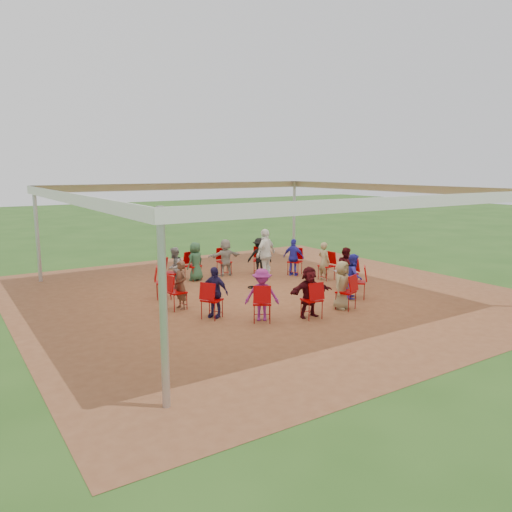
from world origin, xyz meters
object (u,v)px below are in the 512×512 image
chair_13 (358,282)px  person_seated_4 (225,257)px  chair_0 (349,273)px  person_seated_10 (309,292)px  person_seated_2 (294,257)px  laptop (341,269)px  person_seated_9 (262,295)px  chair_9 (212,300)px  cable_coil (254,287)px  person_seated_8 (214,292)px  chair_2 (295,262)px  person_seated_11 (342,285)px  chair_6 (171,273)px  person_seated_1 (324,261)px  chair_7 (164,283)px  person_seated_5 (196,261)px  chair_3 (259,260)px  person_seated_12 (354,276)px  chair_1 (327,266)px  chair_11 (312,300)px  chair_12 (346,292)px  person_seated_6 (174,268)px  chair_8 (177,292)px  chair_10 (262,303)px  person_seated_7 (181,285)px  person_seated_3 (259,256)px  standing_person (266,254)px  person_seated_0 (346,268)px  chair_5 (193,266)px

chair_13 → person_seated_4: person_seated_4 is taller
chair_0 → person_seated_10: (-2.88, -1.65, 0.17)m
person_seated_2 → laptop: person_seated_2 is taller
person_seated_9 → chair_9: bearing=172.8°
cable_coil → person_seated_8: bearing=-140.3°
chair_2 → person_seated_11: person_seated_11 is taller
chair_6 → person_seated_9: person_seated_9 is taller
person_seated_1 → cable_coil: person_seated_1 is taller
chair_7 → person_seated_5: (1.73, 1.54, 0.17)m
chair_3 → person_seated_2: (0.74, -0.93, 0.17)m
chair_0 → person_seated_12: (-0.74, -0.93, 0.17)m
chair_1 → person_seated_12: size_ratio=0.73×
chair_9 → person_seated_1: person_seated_1 is taller
chair_6 → chair_11: (1.57, -4.65, 0.00)m
chair_12 → person_seated_6: bearing=102.6°
chair_6 → chair_8: 2.36m
chair_1 → person_seated_5: bearing=52.5°
chair_10 → chair_8: bearing=154.3°
chair_12 → person_seated_7: person_seated_7 is taller
person_seated_1 → chair_3: bearing=23.0°
chair_9 → person_seated_3: size_ratio=0.73×
standing_person → chair_8: bearing=2.0°
chair_0 → chair_13: (-0.66, -1.02, 0.00)m
standing_person → person_seated_12: bearing=79.2°
chair_11 → person_seated_5: size_ratio=0.73×
chair_7 → person_seated_7: bearing=18.5°
chair_6 → person_seated_10: person_seated_10 is taller
person_seated_9 → person_seated_3: bearing=90.0°
chair_13 → person_seated_0: person_seated_0 is taller
chair_0 → person_seated_3: (-1.15, 3.11, 0.17)m
person_seated_5 → chair_3: bearing=157.0°
person_seated_6 → chair_3: bearing=143.0°
chair_7 → person_seated_10: person_seated_10 is taller
chair_8 → cable_coil: chair_8 is taller
chair_5 → person_seated_7: person_seated_7 is taller
person_seated_1 → laptop: 1.13m
person_seated_4 → person_seated_10: (-0.64, -5.16, 0.00)m
person_seated_1 → person_seated_8: same height
chair_7 → person_seated_5: person_seated_5 is taller
person_seated_0 → person_seated_7: 5.07m
chair_3 → chair_8: (-4.18, -2.56, 0.00)m
chair_13 → person_seated_1: 2.32m
chair_11 → person_seated_3: size_ratio=0.73×
person_seated_0 → person_seated_10: (-2.77, -1.69, 0.00)m
chair_2 → person_seated_11: bearing=127.5°
person_seated_9 → person_seated_11: bearing=25.7°
chair_9 → chair_8: bearing=167.1°
person_seated_6 → chair_10: bearing=50.4°
chair_1 → person_seated_3: 2.32m
chair_10 → person_seated_4: size_ratio=0.73×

